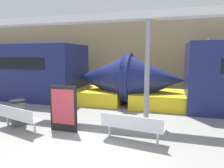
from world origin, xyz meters
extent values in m
plane|color=gray|center=(0.00, 0.00, 0.00)|extent=(60.00, 60.00, 0.00)
cube|color=tan|center=(0.00, 9.42, 2.50)|extent=(56.00, 0.20, 5.00)
cone|color=navy|center=(1.49, 5.77, 1.32)|extent=(2.97, 2.63, 2.63)
cube|color=yellow|center=(1.77, 5.77, 0.35)|extent=(2.67, 2.46, 0.70)
cone|color=navy|center=(-1.13, 5.77, 1.32)|extent=(2.97, 2.63, 2.63)
cube|color=yellow|center=(-1.41, 5.77, 0.35)|extent=(2.67, 2.46, 0.70)
cube|color=silver|center=(1.24, 1.32, 0.44)|extent=(1.90, 0.68, 0.04)
cube|color=silver|center=(1.21, 1.12, 0.64)|extent=(1.85, 0.28, 0.37)
cylinder|color=silver|center=(0.50, 1.42, 0.21)|extent=(0.07, 0.07, 0.42)
cylinder|color=silver|center=(1.98, 1.22, 0.21)|extent=(0.07, 0.07, 0.42)
cube|color=silver|center=(-2.58, 1.13, 0.44)|extent=(1.87, 0.89, 0.04)
cube|color=silver|center=(-2.63, 0.94, 0.64)|extent=(1.77, 0.50, 0.37)
cylinder|color=silver|center=(-3.28, 1.32, 0.21)|extent=(0.07, 0.07, 0.42)
cylinder|color=silver|center=(-1.87, 0.95, 0.21)|extent=(0.07, 0.07, 0.42)
cylinder|color=#4C4F54|center=(-2.98, 1.52, 0.43)|extent=(0.52, 0.52, 0.86)
cylinder|color=black|center=(-2.98, 1.52, 0.89)|extent=(0.55, 0.55, 0.06)
cube|color=black|center=(-1.09, 1.43, 0.77)|extent=(0.96, 0.06, 1.53)
cube|color=#B73842|center=(-1.09, 1.40, 0.84)|extent=(0.81, 0.01, 1.17)
cylinder|color=gray|center=(1.40, 3.43, 1.91)|extent=(0.20, 0.20, 3.83)
cube|color=silver|center=(1.40, 3.43, 3.97)|extent=(28.00, 0.60, 0.28)
camera|label=1|loc=(2.22, -4.25, 2.52)|focal=32.00mm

